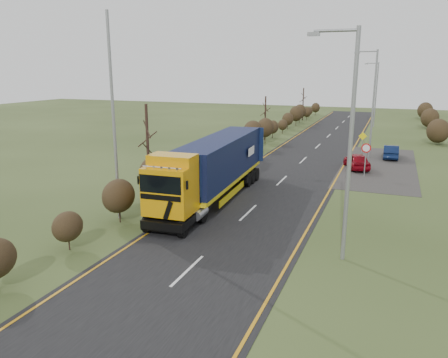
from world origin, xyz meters
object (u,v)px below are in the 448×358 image
object	(u,v)px
lorry	(214,166)
speed_sign	(366,153)
car_red_hatchback	(357,161)
car_blue_sedan	(391,152)
streetlight_near	(348,137)

from	to	relation	value
lorry	speed_sign	distance (m)	13.05
car_red_hatchback	car_blue_sedan	distance (m)	6.23
lorry	speed_sign	bearing A→B (deg)	46.84
car_blue_sedan	speed_sign	world-z (taller)	speed_sign
lorry	streetlight_near	distance (m)	10.90
car_blue_sedan	speed_sign	distance (m)	8.56
lorry	car_red_hatchback	size ratio (longest dim) A/B	3.66
lorry	streetlight_near	bearing A→B (deg)	-38.83
lorry	car_blue_sedan	distance (m)	20.97
streetlight_near	car_red_hatchback	bearing A→B (deg)	92.67
car_blue_sedan	speed_sign	xyz separation A→B (m)	(-1.77, -8.29, 1.23)
lorry	car_blue_sedan	size ratio (longest dim) A/B	3.81
streetlight_near	speed_sign	xyz separation A→B (m)	(-0.07, 16.08, -3.52)
car_red_hatchback	streetlight_near	size ratio (longest dim) A/B	0.40
car_blue_sedan	speed_sign	bearing A→B (deg)	76.60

